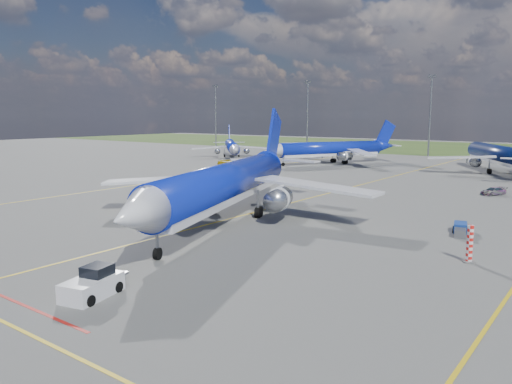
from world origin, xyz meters
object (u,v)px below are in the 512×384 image
Objects in this scene: apron_bus at (242,169)px; baggage_tug_c at (236,180)px; service_car_a at (234,191)px; bg_jet_nw at (232,158)px; baggage_tug_w at (460,229)px; bg_jet_nnw at (330,164)px; pushback_tug at (93,284)px; bg_jet_n at (497,172)px; service_car_c at (493,191)px; warning_post at (470,244)px; main_airliner at (226,221)px; service_car_b at (249,178)px.

apron_bus reaches higher than baggage_tug_c.
bg_jet_nw is at bearing 116.52° from service_car_a.
bg_jet_nw is at bearing 129.37° from baggage_tug_w.
bg_jet_nnw is 6.64× the size of pushback_tug.
bg_jet_n is 52.54m from apron_bus.
service_car_c is (5.66, -31.86, 0.58)m from bg_jet_n.
pushback_tug is 1.29× the size of baggage_tug_c.
warning_post is 58.03m from apron_bus.
baggage_tug_c is at bearing -92.62° from bg_jet_nw.
main_airliner is (-14.07, -69.14, 0.00)m from bg_jet_n.
service_car_a is 33.01m from baggage_tug_w.
service_car_b is at bearing -131.80° from service_car_c.
bg_jet_nnw is 92.91m from pushback_tug.
baggage_tug_c is at bearing 107.50° from main_airliner.
bg_jet_nnw is at bearing 6.20° from apron_bus.
service_car_c is at bearing 98.80° from warning_post.
service_car_c is 40.38m from baggage_tug_c.
service_car_b is (4.26, -37.65, 0.67)m from bg_jet_nnw.
service_car_c is 28.11m from baggage_tug_w.
bg_jet_n reaches higher than baggage_tug_c.
service_car_a is at bearing -50.04° from baggage_tug_c.
service_car_b is (-7.58, 13.38, 0.03)m from service_car_a.
service_car_a is 37.89m from service_car_c.
service_car_c is (42.55, 5.52, -0.96)m from apron_bus.
main_airliner is 17.48m from service_car_a.
pushback_tug is at bearing -98.24° from bg_jet_nw.
bg_jet_n is 8.40× the size of service_car_b.
baggage_tug_w is at bearing -23.84° from bg_jet_nnw.
bg_jet_nnw is (-47.66, 65.46, -1.50)m from warning_post.
bg_jet_n is 92.08m from pushback_tug.
apron_bus is at bearing -63.60° from bg_jet_nnw.
bg_jet_n is 60.42m from baggage_tug_w.
warning_post is at bearing -82.65° from bg_jet_nw.
service_car_a is at bearing 102.26° from pushback_tug.
service_car_a is 0.85× the size of baggage_tug_w.
service_car_b is 38.83m from service_car_c.
bg_jet_nw reaches higher than apron_bus.
main_airliner is at bearing -43.64° from bg_jet_nnw.
main_airliner is at bearing -140.11° from service_car_b.
bg_jet_n reaches higher than bg_jet_nw.
main_airliner is at bearing 48.11° from bg_jet_n.
warning_post is 25.60m from main_airliner.
main_airliner is at bearing -136.90° from apron_bus.
bg_jet_n reaches higher than service_car_b.
baggage_tug_c is at bearing 105.17° from pushback_tug.
apron_bus is at bearing 139.52° from baggage_tug_w.
main_airliner is at bearing -84.26° from service_car_c.
baggage_tug_w is at bearing -18.88° from baggage_tug_c.
service_car_b is 1.07× the size of baggage_tug_c.
pushback_tug is 0.52× the size of apron_bus.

